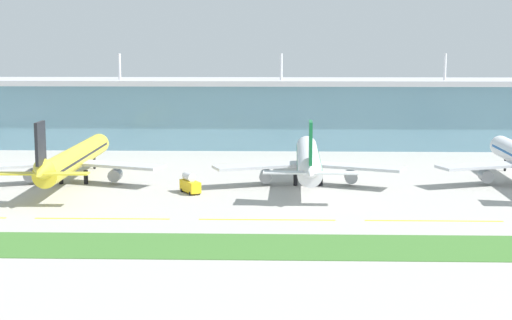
{
  "coord_description": "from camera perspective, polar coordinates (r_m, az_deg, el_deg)",
  "views": [
    {
      "loc": [
        -0.53,
        -160.63,
        35.16
      ],
      "look_at": [
        -6.37,
        31.21,
        7.0
      ],
      "focal_mm": 54.41,
      "sensor_mm": 36.0,
      "label": 1
    }
  ],
  "objects": [
    {
      "name": "ground_plane",
      "position": [
        164.43,
        1.89,
        -4.0
      ],
      "size": [
        600.0,
        600.0,
        0.0
      ],
      "primitive_type": "plane",
      "color": "#A8A59E"
    },
    {
      "name": "airliner_center",
      "position": [
        198.72,
        3.86,
        0.02
      ],
      "size": [
        48.79,
        62.58,
        18.9
      ],
      "color": "silver",
      "rests_on": "ground"
    },
    {
      "name": "taxiway_stripe_centre",
      "position": [
        159.1,
        0.81,
        -4.41
      ],
      "size": [
        28.0,
        0.7,
        0.04
      ],
      "primitive_type": "cube",
      "color": "yellow",
      "rests_on": "ground"
    },
    {
      "name": "grass_verge",
      "position": [
        138.21,
        1.92,
        -6.37
      ],
      "size": [
        300.0,
        18.0,
        0.1
      ],
      "primitive_type": "cube",
      "color": "#3D702D",
      "rests_on": "ground"
    },
    {
      "name": "taxiway_stripe_mid_east",
      "position": [
        162.18,
        12.95,
        -4.38
      ],
      "size": [
        28.0,
        0.7,
        0.04
      ],
      "primitive_type": "cube",
      "color": "yellow",
      "rests_on": "ground"
    },
    {
      "name": "fuel_truck",
      "position": [
        187.99,
        -4.88,
        -1.76
      ],
      "size": [
        5.89,
        7.53,
        4.95
      ],
      "color": "gold",
      "rests_on": "ground"
    },
    {
      "name": "airliner_near_middle",
      "position": [
        205.9,
        -13.21,
        0.11
      ],
      "size": [
        48.79,
        69.29,
        18.9
      ],
      "color": "yellow",
      "rests_on": "ground"
    },
    {
      "name": "terminal_building",
      "position": [
        274.99,
        1.85,
        3.53
      ],
      "size": [
        288.0,
        34.0,
        32.78
      ],
      "color": "#6693A8",
      "rests_on": "ground"
    },
    {
      "name": "taxiway_stripe_mid_west",
      "position": [
        163.21,
        -11.24,
        -4.25
      ],
      "size": [
        28.0,
        0.7,
        0.04
      ],
      "primitive_type": "cube",
      "color": "yellow",
      "rests_on": "ground"
    }
  ]
}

